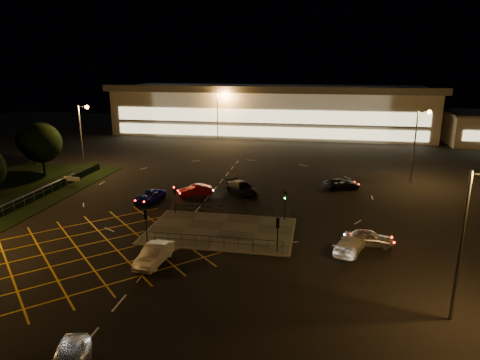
% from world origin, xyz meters
% --- Properties ---
extents(ground, '(180.00, 180.00, 0.00)m').
position_xyz_m(ground, '(0.00, 0.00, 0.00)').
color(ground, black).
rests_on(ground, ground).
extents(pedestrian_island, '(14.00, 9.00, 0.12)m').
position_xyz_m(pedestrian_island, '(2.00, -2.00, 0.06)').
color(pedestrian_island, '#4C4944').
rests_on(pedestrian_island, ground).
extents(grass_verge, '(18.00, 30.00, 0.08)m').
position_xyz_m(grass_verge, '(-28.00, 6.00, 0.04)').
color(grass_verge, black).
rests_on(grass_verge, ground).
extents(hedge, '(2.00, 26.00, 1.00)m').
position_xyz_m(hedge, '(-23.00, 6.00, 0.50)').
color(hedge, black).
rests_on(hedge, ground).
extents(supermarket, '(72.00, 26.50, 10.50)m').
position_xyz_m(supermarket, '(0.00, 61.95, 5.31)').
color(supermarket, beige).
rests_on(supermarket, ground).
extents(streetlight_se, '(1.78, 0.56, 10.03)m').
position_xyz_m(streetlight_se, '(20.44, -14.00, 6.56)').
color(streetlight_se, slate).
rests_on(streetlight_se, ground).
extents(streetlight_nw, '(1.78, 0.56, 10.03)m').
position_xyz_m(streetlight_nw, '(-23.56, 18.00, 6.56)').
color(streetlight_nw, slate).
rests_on(streetlight_nw, ground).
extents(streetlight_ne, '(1.78, 0.56, 10.03)m').
position_xyz_m(streetlight_ne, '(24.44, 20.00, 6.56)').
color(streetlight_ne, slate).
rests_on(streetlight_ne, ground).
extents(streetlight_far_left, '(1.78, 0.56, 10.03)m').
position_xyz_m(streetlight_far_left, '(-9.56, 48.00, 6.56)').
color(streetlight_far_left, slate).
rests_on(streetlight_far_left, ground).
extents(streetlight_far_right, '(1.78, 0.56, 10.03)m').
position_xyz_m(streetlight_far_right, '(30.44, 50.00, 6.56)').
color(streetlight_far_right, slate).
rests_on(streetlight_far_right, ground).
extents(signal_sw, '(0.28, 0.30, 3.15)m').
position_xyz_m(signal_sw, '(-4.00, -5.99, 2.37)').
color(signal_sw, black).
rests_on(signal_sw, pedestrian_island).
extents(signal_se, '(0.28, 0.30, 3.15)m').
position_xyz_m(signal_se, '(8.00, -5.99, 2.37)').
color(signal_se, black).
rests_on(signal_se, pedestrian_island).
extents(signal_nw, '(0.28, 0.30, 3.15)m').
position_xyz_m(signal_nw, '(-4.00, 1.99, 2.37)').
color(signal_nw, black).
rests_on(signal_nw, pedestrian_island).
extents(signal_ne, '(0.28, 0.30, 3.15)m').
position_xyz_m(signal_ne, '(8.00, 1.99, 2.37)').
color(signal_ne, black).
rests_on(signal_ne, pedestrian_island).
extents(tree_c, '(5.76, 5.76, 7.84)m').
position_xyz_m(tree_c, '(-28.00, 14.00, 4.95)').
color(tree_c, black).
rests_on(tree_c, ground).
extents(tree_d, '(4.68, 4.68, 6.37)m').
position_xyz_m(tree_d, '(-34.00, 20.00, 4.02)').
color(tree_d, black).
rests_on(tree_d, ground).
extents(car_queue_white, '(2.06, 4.83, 1.55)m').
position_xyz_m(car_queue_white, '(-1.83, -9.79, 0.77)').
color(car_queue_white, silver).
rests_on(car_queue_white, ground).
extents(car_left_blue, '(2.98, 5.08, 1.33)m').
position_xyz_m(car_left_blue, '(-8.42, 5.55, 0.66)').
color(car_left_blue, '#0E0E54').
rests_on(car_left_blue, ground).
extents(car_far_dkgrey, '(5.27, 5.27, 1.54)m').
position_xyz_m(car_far_dkgrey, '(1.96, 10.56, 0.77)').
color(car_far_dkgrey, black).
rests_on(car_far_dkgrey, ground).
extents(car_right_silver, '(4.38, 1.83, 1.48)m').
position_xyz_m(car_right_silver, '(16.02, -2.91, 0.74)').
color(car_right_silver, silver).
rests_on(car_right_silver, ground).
extents(car_circ_red, '(4.38, 3.39, 1.39)m').
position_xyz_m(car_circ_red, '(-3.68, 8.84, 0.69)').
color(car_circ_red, maroon).
rests_on(car_circ_red, ground).
extents(car_east_grey, '(5.31, 3.87, 1.34)m').
position_xyz_m(car_east_grey, '(14.44, 15.09, 0.67)').
color(car_east_grey, black).
rests_on(car_east_grey, ground).
extents(car_approach_white, '(3.54, 5.34, 1.44)m').
position_xyz_m(car_approach_white, '(14.26, -4.58, 0.72)').
color(car_approach_white, silver).
rests_on(car_approach_white, ground).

